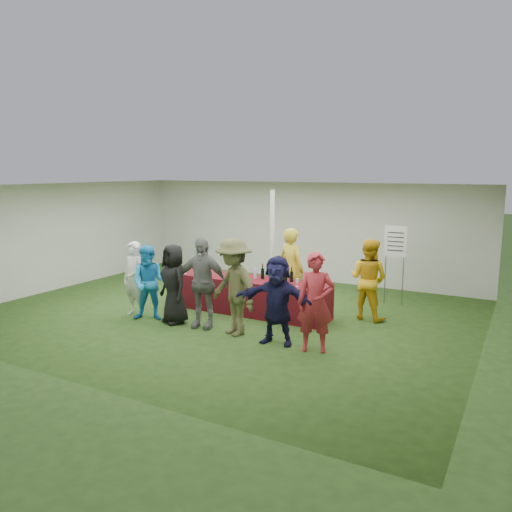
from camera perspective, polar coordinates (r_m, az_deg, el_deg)
The scene contains 18 objects.
ground at distance 10.72m, azimuth -3.52°, elevation -6.62°, with size 60.00×60.00×0.00m, color #284719.
tent at distance 11.20m, azimuth 1.86°, elevation 1.19°, with size 10.00×10.00×10.00m.
serving_table at distance 10.72m, azimuth -0.94°, elevation -4.52°, with size 3.60×0.80×0.75m, color #5E0C10.
wine_bottles at distance 10.43m, azimuth 2.45°, elevation -2.14°, with size 0.73×0.12×0.32m.
wine_glasses at distance 10.59m, azimuth -3.50°, elevation -2.02°, with size 2.75×0.18×0.16m.
water_bottle at distance 10.61m, azimuth -0.08°, elevation -2.01°, with size 0.07×0.07×0.23m.
bar_towel at distance 10.03m, azimuth 6.67°, elevation -3.30°, with size 0.25×0.18×0.03m, color white.
dump_bucket at distance 9.75m, azimuth 6.41°, elevation -3.23°, with size 0.25×0.25×0.18m, color slate.
wine_list_sign at distance 11.60m, azimuth 15.64°, elevation 0.95°, with size 0.50×0.03×1.80m.
staff_pourer at distance 10.79m, azimuth 4.08°, elevation -1.56°, with size 0.66×0.43×1.81m, color gold.
staff_back at distance 10.42m, azimuth 12.73°, elevation -2.59°, with size 0.81×0.63×1.67m, color gold.
customer_0 at distance 10.70m, azimuth -13.75°, elevation -2.57°, with size 0.57×0.38×1.57m, color silver.
customer_1 at distance 10.36m, azimuth -12.06°, elevation -3.01°, with size 0.75×0.58×1.54m, color #2093DA.
customer_2 at distance 10.05m, azimuth -9.36°, elevation -3.16°, with size 0.78×0.51×1.59m, color black.
customer_3 at distance 9.68m, azimuth -6.22°, elevation -3.03°, with size 1.04×0.43×1.78m, color slate.
customer_4 at distance 9.20m, azimuth -2.56°, elevation -3.55°, with size 1.17×0.67×1.81m, color #4E4E2A.
customer_5 at distance 8.74m, azimuth 2.42°, elevation -5.07°, with size 1.46×0.46×1.57m, color #16153B.
customer_6 at distance 8.43m, azimuth 6.83°, elevation -5.27°, with size 0.62×0.41×1.70m, color #A2242D.
Camera 1 is at (5.53, -8.67, 3.04)m, focal length 35.00 mm.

